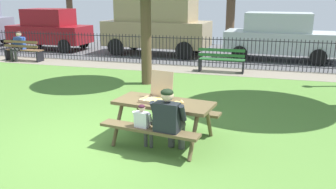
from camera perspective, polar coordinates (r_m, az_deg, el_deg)
ground at (r=8.33m, az=-5.38°, el=-2.91°), size 28.00×11.69×0.02m
cobblestone_walkway at (r=13.09m, az=2.73°, el=4.08°), size 28.00×1.40×0.01m
street_asphalt at (r=16.82m, az=5.76°, el=6.63°), size 28.00×6.34×0.01m
picnic_table_foreground at (r=6.51m, az=-0.71°, el=-2.61°), size 1.99×1.72×0.79m
pizza_box_open at (r=6.52m, az=-1.71°, el=-0.09°), size 0.56×0.60×0.52m
pizza_slice_on_table at (r=6.40m, az=1.69°, el=-1.23°), size 0.25×0.23×0.02m
adult_at_table at (r=5.92m, az=0.20°, el=-3.87°), size 0.63×0.63×1.19m
child_at_table at (r=6.14m, az=-3.92°, el=-4.52°), size 0.36×0.36×0.87m
iron_fence_streetside at (r=13.66m, az=3.44°, el=7.04°), size 20.72×0.03×1.14m
park_bench_left at (r=15.85m, az=-22.22°, el=6.53°), size 1.61×0.50×0.85m
park_bench_center at (r=12.64m, az=8.61°, el=5.44°), size 1.60×0.47×0.85m
person_on_park_bench at (r=15.98m, az=-22.93°, el=7.40°), size 0.62×0.61×1.19m
parked_car_left at (r=18.74m, az=-18.50°, el=9.98°), size 3.95×1.93×1.98m
parked_car_center at (r=16.27m, az=-1.82°, el=11.05°), size 4.81×2.30×2.46m
parked_car_right at (r=15.55m, az=17.41°, el=9.02°), size 4.47×2.05×1.94m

